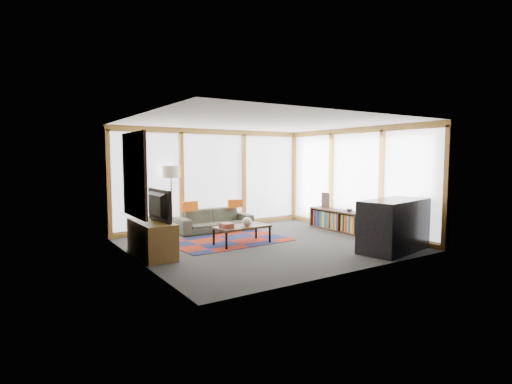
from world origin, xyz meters
TOP-DOWN VIEW (x-y plane):
  - ground at (0.00, 0.00)m, footprint 5.50×5.50m
  - room_envelope at (0.49, 0.56)m, footprint 5.52×5.02m
  - rug at (-0.51, 0.72)m, footprint 2.62×1.74m
  - sofa at (-0.26, 1.95)m, footprint 1.95×0.82m
  - pillow_left at (-0.93, 1.95)m, footprint 0.45×0.20m
  - pillow_right at (0.36, 1.94)m, footprint 0.40×0.19m
  - floor_lamp at (-1.30, 2.15)m, footprint 0.42×0.42m
  - coffee_table at (-0.44, 0.28)m, footprint 1.22×0.65m
  - book_stack at (-0.82, 0.28)m, footprint 0.24×0.29m
  - vase at (-0.33, 0.23)m, footprint 0.25×0.25m
  - bookshelf at (2.43, 0.11)m, footprint 0.39×2.13m
  - bowl_a at (2.44, -0.43)m, footprint 0.27×0.27m
  - bowl_b at (2.44, -0.08)m, footprint 0.18×0.18m
  - shelf_picture at (2.52, 0.87)m, footprint 0.07×0.30m
  - tv_console at (-2.42, 0.29)m, footprint 0.56×1.34m
  - television at (-2.37, 0.26)m, footprint 0.17×1.05m
  - bar_counter at (1.80, -1.90)m, footprint 1.74×1.05m

SIDE VIEW (x-z plane):
  - ground at x=0.00m, z-range 0.00..0.00m
  - rug at x=-0.51m, z-range 0.00..0.01m
  - coffee_table at x=-0.44m, z-range 0.00..0.40m
  - bookshelf at x=2.43m, z-range 0.00..0.53m
  - sofa at x=-0.26m, z-range 0.00..0.56m
  - tv_console at x=-2.42m, z-range 0.00..0.67m
  - book_stack at x=-0.82m, z-range 0.40..0.49m
  - vase at x=-0.33m, z-range 0.40..0.58m
  - bar_counter at x=1.80m, z-range 0.00..1.03m
  - bowl_b at x=2.44m, z-range 0.53..0.61m
  - bowl_a at x=2.44m, z-range 0.53..0.64m
  - pillow_right at x=0.36m, z-range 0.56..0.78m
  - pillow_left at x=-0.93m, z-range 0.56..0.80m
  - shelf_picture at x=2.52m, z-range 0.53..0.93m
  - floor_lamp at x=-1.30m, z-range 0.00..1.67m
  - television at x=-2.37m, z-range 0.67..1.27m
  - room_envelope at x=0.49m, z-range 0.23..2.85m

